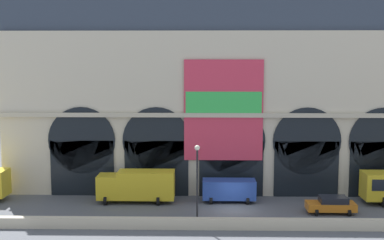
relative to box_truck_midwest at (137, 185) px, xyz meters
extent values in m
plane|color=#54565B|center=(9.32, -2.53, -1.70)|extent=(200.00, 200.00, 0.00)
cube|color=beige|center=(9.32, -7.71, -1.24)|extent=(90.00, 0.70, 0.91)
cube|color=beige|center=(9.32, 4.55, 6.69)|extent=(47.32, 4.17, 16.79)
cube|color=#333D4C|center=(9.32, 4.85, 16.89)|extent=(47.32, 3.57, 3.60)
cube|color=black|center=(-5.95, 2.42, 1.16)|extent=(6.53, 0.20, 5.73)
cylinder|color=black|center=(-5.95, 2.42, 4.03)|extent=(6.87, 0.20, 6.87)
cube|color=black|center=(1.68, 2.42, 1.16)|extent=(6.53, 0.20, 5.73)
cylinder|color=black|center=(1.68, 2.42, 4.03)|extent=(6.87, 0.20, 6.87)
cube|color=black|center=(9.32, 2.42, 1.16)|extent=(6.53, 0.20, 5.73)
cylinder|color=black|center=(9.32, 2.42, 4.03)|extent=(6.87, 0.20, 6.87)
cube|color=black|center=(16.95, 2.42, 1.16)|extent=(6.53, 0.20, 5.73)
cylinder|color=black|center=(16.95, 2.42, 4.03)|extent=(6.87, 0.20, 6.87)
cube|color=black|center=(24.58, 2.42, 1.16)|extent=(6.53, 0.20, 5.73)
cylinder|color=black|center=(24.58, 2.42, 4.03)|extent=(6.87, 0.20, 6.87)
cube|color=#D8334C|center=(8.49, 2.30, 7.16)|extent=(7.94, 0.12, 10.16)
cube|color=green|center=(8.49, 2.22, 7.93)|extent=(7.62, 0.04, 2.22)
cube|color=#C0B49A|center=(9.32, 2.32, 6.68)|extent=(47.32, 0.50, 0.44)
cube|color=gold|center=(-2.86, 0.00, -0.13)|extent=(2.00, 2.30, 2.30)
cube|color=gold|center=(0.89, 0.00, 0.07)|extent=(5.50, 2.30, 2.70)
cylinder|color=black|center=(-2.96, -1.04, -1.28)|extent=(0.28, 0.84, 0.84)
cylinder|color=black|center=(-2.96, 1.03, -1.28)|extent=(0.28, 0.84, 0.84)
cylinder|color=black|center=(2.14, -1.04, -1.28)|extent=(0.28, 0.84, 0.84)
cylinder|color=black|center=(2.14, 1.03, -1.28)|extent=(0.28, 0.84, 0.84)
cube|color=#28479E|center=(9.01, 0.35, -0.43)|extent=(5.20, 2.00, 1.86)
cylinder|color=black|center=(7.24, -0.55, -1.36)|extent=(0.28, 0.68, 0.68)
cylinder|color=black|center=(7.24, 1.25, -1.36)|extent=(0.28, 0.68, 0.68)
cylinder|color=black|center=(10.77, -0.55, -1.36)|extent=(0.28, 0.68, 0.68)
cylinder|color=black|center=(10.77, 1.25, -1.36)|extent=(0.28, 0.68, 0.68)
cube|color=orange|center=(18.10, -3.15, -1.05)|extent=(4.40, 1.80, 0.70)
cube|color=black|center=(18.32, -3.15, -0.43)|extent=(2.46, 1.62, 0.55)
cylinder|color=black|center=(16.65, -3.96, -1.40)|extent=(0.28, 0.60, 0.60)
cylinder|color=black|center=(16.65, -2.34, -1.40)|extent=(0.28, 0.60, 0.60)
cylinder|color=black|center=(19.56, -3.96, -1.40)|extent=(0.28, 0.60, 0.60)
cylinder|color=black|center=(19.56, -2.34, -1.40)|extent=(0.28, 0.60, 0.60)
cylinder|color=black|center=(23.61, -1.14, -1.20)|extent=(0.28, 1.00, 1.00)
cylinder|color=black|center=(23.61, 1.11, -1.20)|extent=(0.28, 1.00, 1.00)
cylinder|color=black|center=(5.96, -6.91, 1.55)|extent=(0.16, 0.16, 6.50)
sphere|color=#F2EDCC|center=(5.96, -6.91, 4.98)|extent=(0.44, 0.44, 0.44)
camera|label=1|loc=(6.42, -47.89, 12.28)|focal=47.00mm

